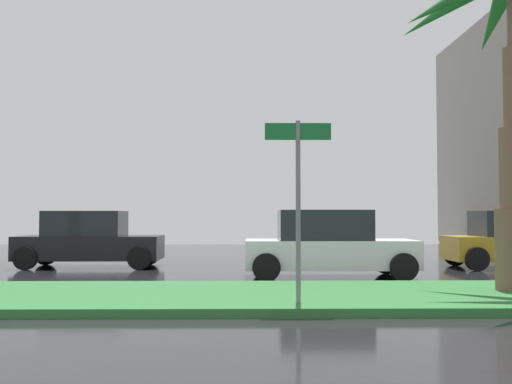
% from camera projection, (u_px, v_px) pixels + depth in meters
% --- Properties ---
extents(ground_plane, '(90.00, 42.00, 0.10)m').
position_uv_depth(ground_plane, '(213.00, 296.00, 12.18)').
color(ground_plane, black).
extents(median_strip, '(85.50, 4.00, 0.15)m').
position_uv_depth(median_strip, '(210.00, 296.00, 11.19)').
color(median_strip, '#2D6B33').
rests_on(median_strip, ground_plane).
extents(street_name_sign, '(1.10, 0.08, 3.00)m').
position_uv_depth(street_name_sign, '(298.00, 185.00, 9.96)').
color(street_name_sign, slate).
rests_on(street_name_sign, median_strip).
extents(car_in_traffic_second, '(4.30, 2.02, 1.72)m').
position_uv_depth(car_in_traffic_second, '(89.00, 240.00, 18.43)').
color(car_in_traffic_second, black).
rests_on(car_in_traffic_second, ground_plane).
extents(car_in_traffic_third, '(4.30, 2.02, 1.72)m').
position_uv_depth(car_in_traffic_third, '(328.00, 245.00, 15.36)').
color(car_in_traffic_third, white).
rests_on(car_in_traffic_third, ground_plane).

